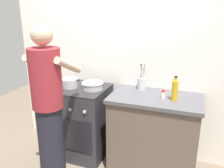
# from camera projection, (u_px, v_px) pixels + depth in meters

# --- Properties ---
(ground) EXTENTS (6.00, 6.00, 0.00)m
(ground) POSITION_uv_depth(u_px,v_px,m) (105.00, 164.00, 2.89)
(ground) COLOR #6B5B4C
(back_wall) EXTENTS (3.20, 0.10, 2.50)m
(back_wall) POSITION_uv_depth(u_px,v_px,m) (134.00, 57.00, 2.90)
(back_wall) COLOR silver
(back_wall) RESTS_ON ground
(countertop) EXTENTS (1.00, 0.60, 0.90)m
(countertop) POSITION_uv_depth(u_px,v_px,m) (154.00, 133.00, 2.71)
(countertop) COLOR brown
(countertop) RESTS_ON ground
(stove_range) EXTENTS (0.60, 0.62, 0.90)m
(stove_range) POSITION_uv_depth(u_px,v_px,m) (83.00, 121.00, 3.00)
(stove_range) COLOR #2D2D33
(stove_range) RESTS_ON ground
(pot) EXTENTS (0.26, 0.19, 0.11)m
(pot) POSITION_uv_depth(u_px,v_px,m) (70.00, 83.00, 2.86)
(pot) COLOR #B2B2B7
(pot) RESTS_ON stove_range
(mixing_bowl) EXTENTS (0.26, 0.26, 0.08)m
(mixing_bowl) POSITION_uv_depth(u_px,v_px,m) (92.00, 85.00, 2.81)
(mixing_bowl) COLOR #B7B7BC
(mixing_bowl) RESTS_ON stove_range
(utensil_crock) EXTENTS (0.10, 0.10, 0.33)m
(utensil_crock) POSITION_uv_depth(u_px,v_px,m) (142.00, 81.00, 2.79)
(utensil_crock) COLOR silver
(utensil_crock) RESTS_ON countertop
(spice_bottle) EXTENTS (0.04, 0.04, 0.09)m
(spice_bottle) POSITION_uv_depth(u_px,v_px,m) (163.00, 94.00, 2.52)
(spice_bottle) COLOR silver
(spice_bottle) RESTS_ON countertop
(oil_bottle) EXTENTS (0.06, 0.06, 0.26)m
(oil_bottle) POSITION_uv_depth(u_px,v_px,m) (175.00, 90.00, 2.44)
(oil_bottle) COLOR gold
(oil_bottle) RESTS_ON countertop
(person) EXTENTS (0.41, 0.50, 1.70)m
(person) POSITION_uv_depth(u_px,v_px,m) (49.00, 110.00, 2.32)
(person) COLOR black
(person) RESTS_ON ground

